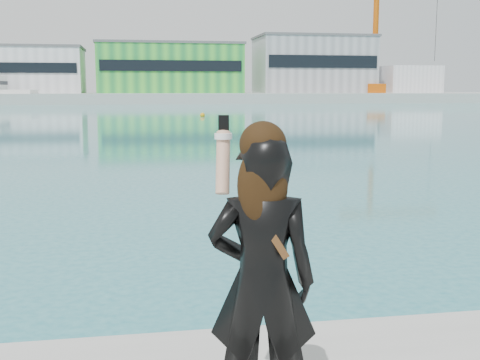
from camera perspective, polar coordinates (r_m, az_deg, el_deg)
name	(u,v)px	position (r m, az deg, el deg)	size (l,w,h in m)	color
far_quay	(132,98)	(133.52, -10.18, 7.69)	(320.00, 40.00, 2.00)	#9E9E99
warehouse_white	(23,70)	(133.40, -19.88, 9.79)	(24.48, 15.35, 9.50)	silver
warehouse_green	(169,68)	(131.81, -6.71, 10.47)	(30.60, 16.36, 10.50)	#238C3B
warehouse_grey_right	(313,65)	(137.53, 6.95, 10.80)	(25.50, 15.35, 12.50)	gray
ancillary_shed	(409,80)	(143.57, 15.70, 9.15)	(12.00, 10.00, 6.00)	silver
dock_crane	(381,32)	(136.85, 13.21, 13.51)	(23.00, 4.00, 24.00)	#E35E0D
flagpole_right	(240,71)	(126.50, -0.03, 10.29)	(1.28, 0.16, 8.00)	silver
buoy_near	(202,117)	(61.18, -3.58, 6.01)	(0.50, 0.50, 0.50)	orange
woman	(262,274)	(3.34, 2.10, -8.87)	(0.67, 0.51, 1.74)	black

